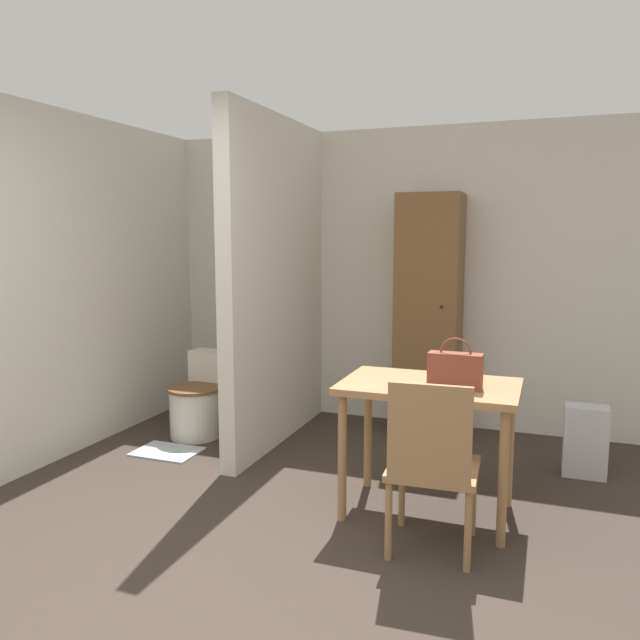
{
  "coord_description": "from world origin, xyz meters",
  "views": [
    {
      "loc": [
        1.35,
        -2.01,
        1.62
      ],
      "look_at": [
        0.12,
        1.32,
        1.13
      ],
      "focal_mm": 35.0,
      "sensor_mm": 36.0,
      "label": 1
    }
  ],
  "objects_px": {
    "dining_table": "(429,401)",
    "toilet": "(198,402)",
    "wooden_chair": "(432,461)",
    "wooden_cabinet": "(429,315)",
    "handbag": "(455,370)",
    "space_heater": "(585,441)"
  },
  "relations": [
    {
      "from": "dining_table",
      "to": "space_heater",
      "type": "bearing_deg",
      "value": 46.52
    },
    {
      "from": "wooden_cabinet",
      "to": "space_heater",
      "type": "bearing_deg",
      "value": -26.39
    },
    {
      "from": "handbag",
      "to": "dining_table",
      "type": "bearing_deg",
      "value": 155.16
    },
    {
      "from": "dining_table",
      "to": "toilet",
      "type": "bearing_deg",
      "value": 158.48
    },
    {
      "from": "toilet",
      "to": "wooden_chair",
      "type": "bearing_deg",
      "value": -30.8
    },
    {
      "from": "wooden_chair",
      "to": "toilet",
      "type": "relative_size",
      "value": 1.39
    },
    {
      "from": "dining_table",
      "to": "handbag",
      "type": "distance_m",
      "value": 0.27
    },
    {
      "from": "handbag",
      "to": "toilet",
      "type": "bearing_deg",
      "value": 158.25
    },
    {
      "from": "handbag",
      "to": "wooden_chair",
      "type": "bearing_deg",
      "value": -96.58
    },
    {
      "from": "wooden_chair",
      "to": "space_heater",
      "type": "bearing_deg",
      "value": 57.82
    },
    {
      "from": "handbag",
      "to": "wooden_cabinet",
      "type": "xyz_separation_m",
      "value": [
        -0.44,
        1.6,
        0.09
      ]
    },
    {
      "from": "space_heater",
      "to": "wooden_chair",
      "type": "bearing_deg",
      "value": -119.18
    },
    {
      "from": "dining_table",
      "to": "wooden_cabinet",
      "type": "height_order",
      "value": "wooden_cabinet"
    },
    {
      "from": "wooden_cabinet",
      "to": "space_heater",
      "type": "distance_m",
      "value": 1.51
    },
    {
      "from": "dining_table",
      "to": "handbag",
      "type": "xyz_separation_m",
      "value": [
        0.15,
        -0.07,
        0.21
      ]
    },
    {
      "from": "wooden_chair",
      "to": "space_heater",
      "type": "height_order",
      "value": "wooden_chair"
    },
    {
      "from": "toilet",
      "to": "space_heater",
      "type": "bearing_deg",
      "value": 2.83
    },
    {
      "from": "space_heater",
      "to": "handbag",
      "type": "bearing_deg",
      "value": -126.29
    },
    {
      "from": "wooden_chair",
      "to": "wooden_cabinet",
      "type": "height_order",
      "value": "wooden_cabinet"
    },
    {
      "from": "dining_table",
      "to": "space_heater",
      "type": "relative_size",
      "value": 2.06
    },
    {
      "from": "dining_table",
      "to": "handbag",
      "type": "relative_size",
      "value": 3.39
    },
    {
      "from": "space_heater",
      "to": "wooden_cabinet",
      "type": "bearing_deg",
      "value": 153.61
    }
  ]
}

